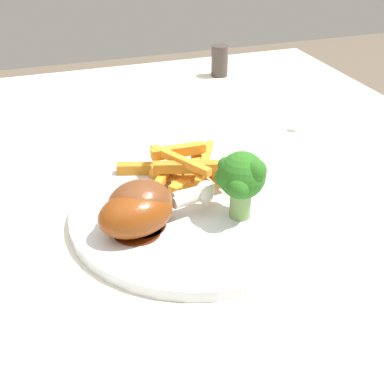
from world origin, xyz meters
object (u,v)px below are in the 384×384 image
(chicken_drumstick_near, at_px, (144,204))
(chicken_drumstick_far, at_px, (140,213))
(fork, at_px, (312,108))
(broccoli_floret_front, at_px, (241,177))
(pepper_shaker, at_px, (220,61))
(dining_table, at_px, (175,264))
(dinner_plate, at_px, (192,213))
(carrot_fries_pile, at_px, (182,169))

(chicken_drumstick_near, bearing_deg, chicken_drumstick_far, 146.82)
(chicken_drumstick_near, relative_size, chicken_drumstick_far, 0.92)
(chicken_drumstick_far, height_order, fork, chicken_drumstick_far)
(broccoli_floret_front, height_order, pepper_shaker, broccoli_floret_front)
(dining_table, height_order, chicken_drumstick_far, chicken_drumstick_far)
(dinner_plate, relative_size, carrot_fries_pile, 2.10)
(chicken_drumstick_far, bearing_deg, pepper_shaker, -30.10)
(dinner_plate, height_order, broccoli_floret_front, broccoli_floret_front)
(dining_table, relative_size, chicken_drumstick_far, 7.18)
(fork, distance_m, pepper_shaker, 0.21)
(dining_table, xyz_separation_m, fork, (0.15, -0.27, 0.13))
(chicken_drumstick_far, relative_size, pepper_shaker, 2.34)
(broccoli_floret_front, bearing_deg, chicken_drumstick_near, 80.16)
(broccoli_floret_front, distance_m, carrot_fries_pile, 0.10)
(dinner_plate, relative_size, chicken_drumstick_far, 2.05)
(chicken_drumstick_far, bearing_deg, broccoli_floret_front, -93.75)
(dinner_plate, height_order, chicken_drumstick_far, chicken_drumstick_far)
(fork, bearing_deg, chicken_drumstick_near, -6.76)
(chicken_drumstick_near, bearing_deg, dinner_plate, -77.15)
(pepper_shaker, bearing_deg, chicken_drumstick_far, 149.90)
(dining_table, bearing_deg, fork, -61.47)
(fork, bearing_deg, pepper_shaker, -111.83)
(dinner_plate, relative_size, fork, 1.38)
(carrot_fries_pile, xyz_separation_m, chicken_drumstick_far, (-0.08, 0.07, 0.01))
(carrot_fries_pile, bearing_deg, pepper_shaker, -27.62)
(broccoli_floret_front, distance_m, chicken_drumstick_near, 0.10)
(chicken_drumstick_near, height_order, fork, chicken_drumstick_near)
(chicken_drumstick_near, bearing_deg, carrot_fries_pile, -40.30)
(chicken_drumstick_far, distance_m, pepper_shaker, 0.51)
(chicken_drumstick_near, height_order, chicken_drumstick_far, chicken_drumstick_near)
(carrot_fries_pile, xyz_separation_m, fork, (0.16, -0.26, -0.02))
(chicken_drumstick_near, distance_m, chicken_drumstick_far, 0.01)
(dinner_plate, bearing_deg, chicken_drumstick_far, 110.11)
(broccoli_floret_front, relative_size, pepper_shaker, 1.30)
(broccoli_floret_front, height_order, carrot_fries_pile, broccoli_floret_front)
(dinner_plate, bearing_deg, broccoli_floret_front, -125.21)
(chicken_drumstick_far, bearing_deg, dining_table, -32.40)
(chicken_drumstick_far, bearing_deg, carrot_fries_pile, -39.54)
(carrot_fries_pile, bearing_deg, chicken_drumstick_far, 140.46)
(chicken_drumstick_far, relative_size, fork, 0.67)
(chicken_drumstick_far, distance_m, fork, 0.42)
(chicken_drumstick_near, xyz_separation_m, fork, (0.24, -0.33, -0.03))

